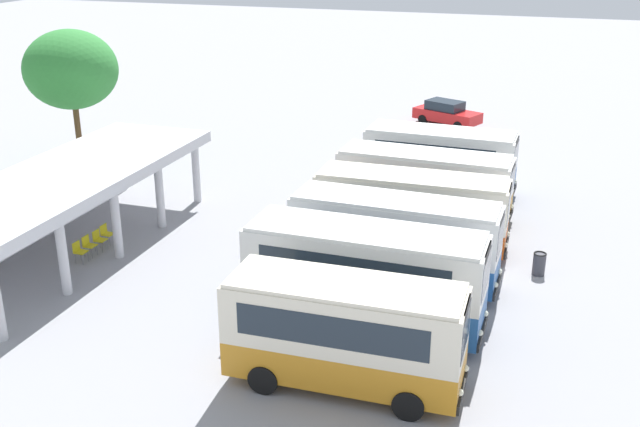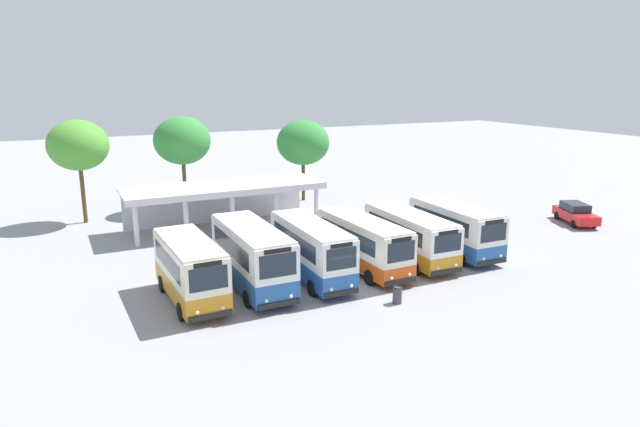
# 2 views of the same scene
# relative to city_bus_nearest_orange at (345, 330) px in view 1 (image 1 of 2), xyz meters

# --- Properties ---
(ground_plane) EXTENTS (180.00, 180.00, 0.00)m
(ground_plane) POSITION_rel_city_bus_nearest_orange_xyz_m (7.62, -2.41, -1.82)
(ground_plane) COLOR #939399
(city_bus_nearest_orange) EXTENTS (2.48, 6.92, 3.30)m
(city_bus_nearest_orange) POSITION_rel_city_bus_nearest_orange_xyz_m (0.00, 0.00, 0.00)
(city_bus_nearest_orange) COLOR black
(city_bus_nearest_orange) RESTS_ON ground
(city_bus_second_in_row) EXTENTS (2.51, 7.88, 3.50)m
(city_bus_second_in_row) POSITION_rel_city_bus_nearest_orange_xyz_m (3.50, 0.38, 0.11)
(city_bus_second_in_row) COLOR black
(city_bus_second_in_row) RESTS_ON ground
(city_bus_middle_cream) EXTENTS (2.33, 7.75, 3.34)m
(city_bus_middle_cream) POSITION_rel_city_bus_nearest_orange_xyz_m (6.99, 0.21, 0.02)
(city_bus_middle_cream) COLOR black
(city_bus_middle_cream) RESTS_ON ground
(city_bus_fourth_amber) EXTENTS (2.43, 7.92, 3.15)m
(city_bus_fourth_amber) POSITION_rel_city_bus_nearest_orange_xyz_m (10.49, 0.33, -0.07)
(city_bus_fourth_amber) COLOR black
(city_bus_fourth_amber) RESTS_ON ground
(city_bus_fifth_blue) EXTENTS (2.54, 7.87, 3.09)m
(city_bus_fifth_blue) POSITION_rel_city_bus_nearest_orange_xyz_m (13.98, 0.48, -0.10)
(city_bus_fifth_blue) COLOR black
(city_bus_fifth_blue) RESTS_ON ground
(city_bus_far_end_green) EXTENTS (2.59, 7.38, 3.26)m
(city_bus_far_end_green) POSITION_rel_city_bus_nearest_orange_xyz_m (17.48, 0.39, -0.02)
(city_bus_far_end_green) COLOR black
(city_bus_far_end_green) RESTS_ON ground
(parked_car_flank) EXTENTS (3.32, 4.75, 1.62)m
(parked_car_flank) POSITION_rel_city_bus_nearest_orange_xyz_m (31.25, 2.34, -0.99)
(parked_car_flank) COLOR black
(parked_car_flank) RESTS_ON ground
(terminal_canopy) EXTENTS (15.01, 5.18, 3.40)m
(terminal_canopy) POSITION_rel_city_bus_nearest_orange_xyz_m (5.79, 13.85, 0.77)
(terminal_canopy) COLOR silver
(terminal_canopy) RESTS_ON ground
(waiting_chair_end_by_column) EXTENTS (0.45, 0.45, 0.86)m
(waiting_chair_end_by_column) POSITION_rel_city_bus_nearest_orange_xyz_m (4.84, 12.45, -1.30)
(waiting_chair_end_by_column) COLOR slate
(waiting_chair_end_by_column) RESTS_ON ground
(waiting_chair_second_from_end) EXTENTS (0.45, 0.45, 0.86)m
(waiting_chair_second_from_end) POSITION_rel_city_bus_nearest_orange_xyz_m (5.48, 12.46, -1.30)
(waiting_chair_second_from_end) COLOR slate
(waiting_chair_second_from_end) RESTS_ON ground
(waiting_chair_middle_seat) EXTENTS (0.45, 0.45, 0.86)m
(waiting_chair_middle_seat) POSITION_rel_city_bus_nearest_orange_xyz_m (6.12, 12.40, -1.30)
(waiting_chair_middle_seat) COLOR slate
(waiting_chair_middle_seat) RESTS_ON ground
(waiting_chair_fourth_seat) EXTENTS (0.45, 0.45, 0.86)m
(waiting_chair_fourth_seat) POSITION_rel_city_bus_nearest_orange_xyz_m (6.76, 12.47, -1.30)
(waiting_chair_fourth_seat) COLOR slate
(waiting_chair_fourth_seat) RESTS_ON ground
(roadside_tree_east_of_canopy) EXTENTS (4.89, 4.89, 7.52)m
(roadside_tree_east_of_canopy) POSITION_rel_city_bus_nearest_orange_xyz_m (15.36, 19.69, 3.61)
(roadside_tree_east_of_canopy) COLOR brown
(roadside_tree_east_of_canopy) RESTS_ON ground
(litter_bin_apron) EXTENTS (0.49, 0.49, 0.90)m
(litter_bin_apron) POSITION_rel_city_bus_nearest_orange_xyz_m (9.48, -4.91, -1.36)
(litter_bin_apron) COLOR #3F3F47
(litter_bin_apron) RESTS_ON ground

